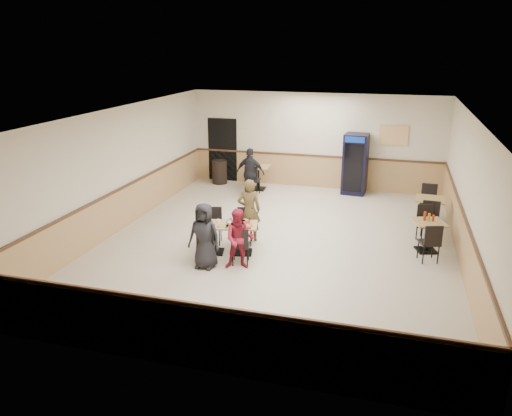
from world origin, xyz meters
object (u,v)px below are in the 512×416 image
(main_table, at_px, (228,234))
(side_table_far, at_px, (429,208))
(pepsi_cooler, at_px, (355,164))
(back_table, at_px, (258,174))
(trash_bin, at_px, (220,172))
(diner_woman_right, at_px, (240,239))
(side_table_near, at_px, (428,231))
(lone_diner, at_px, (250,173))
(diner_woman_left, at_px, (204,236))
(diner_man_opposite, at_px, (249,210))

(main_table, distance_m, side_table_far, 5.26)
(side_table_far, height_order, pepsi_cooler, pepsi_cooler)
(back_table, bearing_deg, main_table, -81.79)
(main_table, xyz_separation_m, side_table_far, (4.34, 2.98, 0.05))
(main_table, height_order, trash_bin, trash_bin)
(diner_woman_right, relative_size, trash_bin, 1.65)
(diner_woman_right, bearing_deg, main_table, 110.17)
(side_table_near, xyz_separation_m, back_table, (-4.97, 3.80, 0.04))
(lone_diner, bearing_deg, back_table, -88.50)
(lone_diner, height_order, pepsi_cooler, pepsi_cooler)
(main_table, bearing_deg, pepsi_cooler, 55.15)
(diner_woman_left, bearing_deg, trash_bin, 108.85)
(diner_woman_left, bearing_deg, back_table, 96.68)
(diner_man_opposite, xyz_separation_m, lone_diner, (-0.96, 3.40, 0.00))
(diner_man_opposite, bearing_deg, lone_diner, -94.10)
(lone_diner, distance_m, back_table, 0.89)
(side_table_far, height_order, back_table, back_table)
(main_table, relative_size, side_table_near, 1.66)
(main_table, distance_m, lone_diner, 4.31)
(diner_man_opposite, height_order, side_table_near, diner_man_opposite)
(lone_diner, xyz_separation_m, pepsi_cooler, (2.98, 1.25, 0.18))
(diner_woman_left, distance_m, back_table, 5.96)
(diner_man_opposite, bearing_deg, back_table, -97.18)
(diner_woman_right, distance_m, side_table_near, 4.25)
(diner_woman_right, height_order, back_table, diner_woman_right)
(pepsi_cooler, xyz_separation_m, trash_bin, (-4.40, -0.04, -0.54))
(lone_diner, relative_size, side_table_near, 1.81)
(diner_man_opposite, bearing_deg, diner_woman_left, 54.77)
(side_table_far, bearing_deg, trash_bin, 159.23)
(diner_man_opposite, bearing_deg, diner_woman_right, 79.30)
(diner_man_opposite, relative_size, back_table, 1.96)
(diner_woman_left, relative_size, side_table_far, 1.86)
(main_table, bearing_deg, diner_woman_right, -67.62)
(side_table_far, bearing_deg, pepsi_cooler, 129.86)
(back_table, bearing_deg, side_table_far, -22.61)
(lone_diner, bearing_deg, trash_bin, -38.95)
(diner_woman_right, bearing_deg, diner_woman_left, 177.79)
(side_table_near, distance_m, trash_bin, 7.62)
(main_table, bearing_deg, back_table, 85.60)
(main_table, xyz_separation_m, side_table_near, (4.24, 1.29, 0.02))
(main_table, distance_m, diner_woman_left, 0.90)
(diner_woman_left, height_order, side_table_far, diner_woman_left)
(side_table_far, distance_m, back_table, 5.49)
(lone_diner, height_order, side_table_far, lone_diner)
(diner_woman_left, relative_size, side_table_near, 1.68)
(side_table_near, xyz_separation_m, trash_bin, (-6.39, 4.15, -0.08))
(lone_diner, bearing_deg, side_table_far, 167.64)
(diner_man_opposite, height_order, side_table_far, diner_man_opposite)
(trash_bin, bearing_deg, diner_woman_right, -66.76)
(back_table, height_order, trash_bin, trash_bin)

